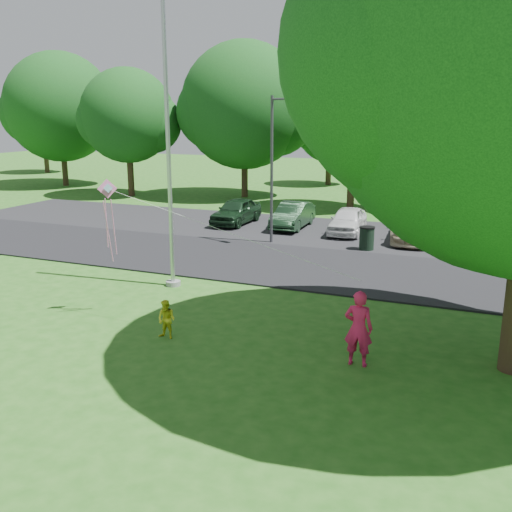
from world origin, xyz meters
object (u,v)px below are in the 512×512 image
at_px(street_lamp, 276,157).
at_px(trash_can, 367,239).
at_px(woman, 358,328).
at_px(kite, 115,207).
at_px(flagpole, 169,162).
at_px(child_yellow, 166,319).

distance_m(street_lamp, trash_can, 5.23).
height_order(woman, kite, kite).
bearing_deg(flagpole, trash_can, 55.94).
distance_m(street_lamp, child_yellow, 11.89).
xyz_separation_m(trash_can, kite, (-4.94, -10.63, 2.66)).
height_order(flagpole, child_yellow, flagpole).
xyz_separation_m(street_lamp, trash_can, (4.02, 0.25, -3.33)).
distance_m(street_lamp, woman, 13.00).
xyz_separation_m(flagpole, street_lamp, (1.03, 7.23, -0.30)).
distance_m(trash_can, kite, 12.02).
bearing_deg(child_yellow, flagpole, 121.11).
distance_m(trash_can, child_yellow, 11.94).
xyz_separation_m(street_lamp, kite, (-0.92, -10.38, -0.67)).
relative_size(street_lamp, trash_can, 6.13).
bearing_deg(flagpole, kite, -87.91).
bearing_deg(flagpole, street_lamp, 81.86).
height_order(street_lamp, child_yellow, street_lamp).
relative_size(street_lamp, kite, 0.86).
relative_size(woman, kite, 0.24).
bearing_deg(trash_can, kite, -114.93).
bearing_deg(woman, trash_can, -81.24).
distance_m(street_lamp, kite, 10.44).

